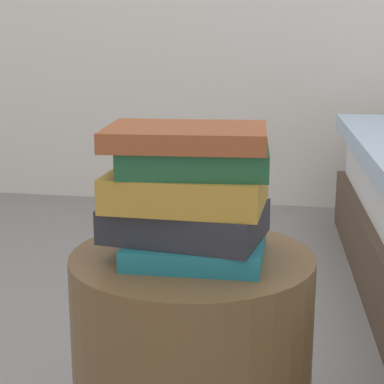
{
  "coord_description": "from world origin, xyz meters",
  "views": [
    {
      "loc": [
        0.19,
        -1.04,
        0.79
      ],
      "look_at": [
        0.0,
        0.0,
        0.53
      ],
      "focal_mm": 62.05,
      "sensor_mm": 36.0,
      "label": 1
    }
  ],
  "objects_px": {
    "side_table": "(192,368)",
    "book_teal": "(197,247)",
    "book_forest": "(196,158)",
    "book_charcoal": "(185,221)",
    "book_ochre": "(187,189)",
    "book_rust": "(186,136)"
  },
  "relations": [
    {
      "from": "side_table",
      "to": "book_teal",
      "type": "xyz_separation_m",
      "value": [
        0.01,
        -0.01,
        0.23
      ]
    },
    {
      "from": "book_forest",
      "to": "book_teal",
      "type": "bearing_deg",
      "value": -64.46
    },
    {
      "from": "book_charcoal",
      "to": "book_ochre",
      "type": "distance_m",
      "value": 0.06
    },
    {
      "from": "side_table",
      "to": "book_ochre",
      "type": "relative_size",
      "value": 1.68
    },
    {
      "from": "book_rust",
      "to": "book_ochre",
      "type": "bearing_deg",
      "value": -65.15
    },
    {
      "from": "book_forest",
      "to": "book_rust",
      "type": "distance_m",
      "value": 0.04
    },
    {
      "from": "side_table",
      "to": "book_rust",
      "type": "distance_m",
      "value": 0.41
    },
    {
      "from": "book_charcoal",
      "to": "book_rust",
      "type": "bearing_deg",
      "value": 2.27
    },
    {
      "from": "book_ochre",
      "to": "book_forest",
      "type": "relative_size",
      "value": 1.07
    },
    {
      "from": "book_forest",
      "to": "book_rust",
      "type": "height_order",
      "value": "book_rust"
    },
    {
      "from": "side_table",
      "to": "book_ochre",
      "type": "bearing_deg",
      "value": -125.78
    },
    {
      "from": "book_ochre",
      "to": "book_forest",
      "type": "height_order",
      "value": "book_forest"
    },
    {
      "from": "book_teal",
      "to": "side_table",
      "type": "bearing_deg",
      "value": 145.95
    },
    {
      "from": "book_ochre",
      "to": "book_rust",
      "type": "distance_m",
      "value": 0.09
    },
    {
      "from": "book_teal",
      "to": "book_forest",
      "type": "relative_size",
      "value": 0.94
    },
    {
      "from": "book_charcoal",
      "to": "book_rust",
      "type": "relative_size",
      "value": 0.98
    },
    {
      "from": "book_teal",
      "to": "book_forest",
      "type": "xyz_separation_m",
      "value": [
        -0.0,
        0.0,
        0.15
      ]
    },
    {
      "from": "book_charcoal",
      "to": "book_teal",
      "type": "bearing_deg",
      "value": 13.26
    },
    {
      "from": "book_rust",
      "to": "side_table",
      "type": "bearing_deg",
      "value": 38.65
    },
    {
      "from": "book_teal",
      "to": "book_charcoal",
      "type": "height_order",
      "value": "book_charcoal"
    },
    {
      "from": "side_table",
      "to": "book_forest",
      "type": "height_order",
      "value": "book_forest"
    },
    {
      "from": "book_ochre",
      "to": "book_rust",
      "type": "xyz_separation_m",
      "value": [
        -0.0,
        0.0,
        0.09
      ]
    }
  ]
}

